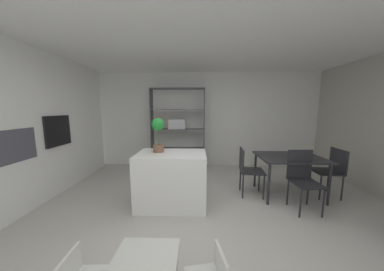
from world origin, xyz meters
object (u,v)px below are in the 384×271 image
(open_bookshelf, at_px, (176,130))
(child_table, at_px, (145,270))
(dining_table, at_px, (289,160))
(dining_chair_island_side, at_px, (247,167))
(dining_chair_window_side, at_px, (331,168))
(built_in_oven, at_px, (58,131))
(kitchen_island, at_px, (172,179))
(potted_plant_on_island, at_px, (158,131))
(dining_chair_near, at_px, (302,175))

(open_bookshelf, distance_m, child_table, 3.77)
(dining_table, bearing_deg, dining_chair_island_side, 179.37)
(child_table, bearing_deg, dining_chair_window_side, 36.23)
(built_in_oven, relative_size, dining_chair_window_side, 0.68)
(built_in_oven, xyz_separation_m, kitchen_island, (2.21, -0.42, -0.77))
(potted_plant_on_island, relative_size, dining_chair_window_side, 0.64)
(dining_chair_near, bearing_deg, child_table, -143.10)
(child_table, bearing_deg, open_bookshelf, 92.75)
(built_in_oven, relative_size, dining_chair_island_side, 0.69)
(dining_chair_island_side, bearing_deg, dining_chair_near, -115.46)
(dining_table, bearing_deg, open_bookshelf, 145.49)
(open_bookshelf, bearing_deg, kitchen_island, -85.64)
(open_bookshelf, bearing_deg, potted_plant_on_island, -92.30)
(child_table, height_order, dining_chair_near, dining_chair_near)
(built_in_oven, xyz_separation_m, dining_chair_window_side, (5.13, -0.02, -0.67))
(built_in_oven, bearing_deg, open_bookshelf, 37.34)
(built_in_oven, bearing_deg, child_table, -43.74)
(built_in_oven, xyz_separation_m, dining_chair_island_side, (3.58, -0.00, -0.68))
(built_in_oven, height_order, dining_chair_island_side, built_in_oven)
(built_in_oven, distance_m, dining_chair_island_side, 3.64)
(built_in_oven, xyz_separation_m, open_bookshelf, (2.05, 1.57, -0.17))
(open_bookshelf, xyz_separation_m, dining_table, (2.30, -1.58, -0.37))
(potted_plant_on_island, distance_m, dining_chair_near, 2.47)
(potted_plant_on_island, bearing_deg, built_in_oven, 170.29)
(dining_table, xyz_separation_m, dining_chair_near, (-0.00, -0.45, -0.12))
(dining_table, relative_size, dining_chair_window_side, 1.25)
(kitchen_island, xyz_separation_m, dining_chair_window_side, (2.92, 0.40, 0.09))
(potted_plant_on_island, bearing_deg, dining_table, 7.84)
(dining_chair_near, height_order, dining_chair_island_side, dining_chair_near)
(child_table, bearing_deg, dining_chair_island_side, 57.78)
(built_in_oven, relative_size, dining_chair_near, 0.64)
(kitchen_island, height_order, child_table, kitchen_island)
(dining_chair_near, height_order, dining_chair_window_side, dining_chair_near)
(built_in_oven, height_order, child_table, built_in_oven)
(dining_table, distance_m, dining_chair_near, 0.47)
(potted_plant_on_island, distance_m, dining_table, 2.46)
(dining_chair_near, bearing_deg, dining_table, 88.22)
(kitchen_island, distance_m, dining_chair_island_side, 1.44)
(child_table, distance_m, dining_table, 3.01)
(built_in_oven, bearing_deg, dining_chair_near, -6.07)
(child_table, bearing_deg, dining_chair_near, 38.36)
(dining_chair_island_side, bearing_deg, built_in_oven, 95.23)
(open_bookshelf, height_order, dining_chair_near, open_bookshelf)
(dining_chair_near, distance_m, dining_chair_window_side, 0.90)
(open_bookshelf, distance_m, dining_chair_near, 3.10)
(built_in_oven, distance_m, dining_chair_near, 4.42)
(open_bookshelf, height_order, child_table, open_bookshelf)
(built_in_oven, height_order, potted_plant_on_island, built_in_oven)
(kitchen_island, height_order, potted_plant_on_island, potted_plant_on_island)
(built_in_oven, relative_size, child_table, 1.22)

